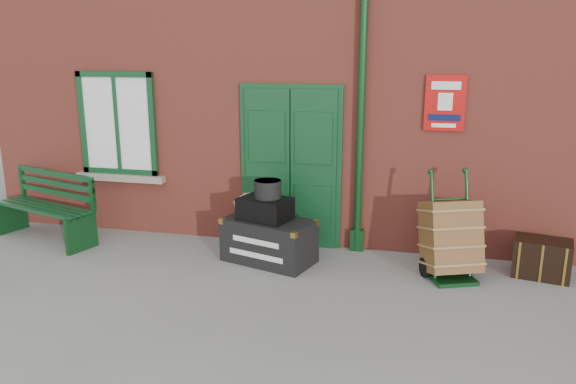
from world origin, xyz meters
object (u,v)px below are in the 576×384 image
(bench, at_px, (48,205))
(houdini_trunk, at_px, (269,241))
(dark_trunk, at_px, (542,258))
(porter_trolley, at_px, (451,238))

(bench, height_order, houdini_trunk, bench)
(bench, relative_size, houdini_trunk, 1.52)
(dark_trunk, bearing_deg, porter_trolley, -154.36)
(houdini_trunk, distance_m, dark_trunk, 3.39)
(bench, xyz_separation_m, dark_trunk, (6.74, 0.16, -0.28))
(houdini_trunk, bearing_deg, dark_trunk, 22.31)
(dark_trunk, bearing_deg, bench, -166.83)
(bench, relative_size, dark_trunk, 2.66)
(porter_trolley, bearing_deg, houdini_trunk, 158.86)
(houdini_trunk, distance_m, porter_trolley, 2.28)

